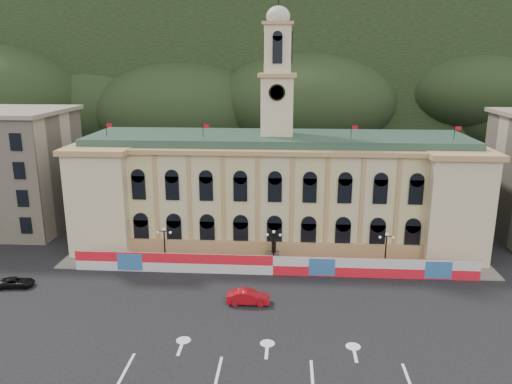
# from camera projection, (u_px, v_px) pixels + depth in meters

# --- Properties ---
(ground) EXTENTS (260.00, 260.00, 0.00)m
(ground) POSITION_uv_depth(u_px,v_px,m) (268.00, 340.00, 47.41)
(ground) COLOR black
(ground) RESTS_ON ground
(lane_markings) EXTENTS (26.00, 10.00, 0.02)m
(lane_markings) POSITION_uv_depth(u_px,v_px,m) (265.00, 372.00, 42.59)
(lane_markings) COLOR white
(lane_markings) RESTS_ON ground
(hill_ridge) EXTENTS (230.00, 80.00, 64.00)m
(hill_ridge) POSITION_uv_depth(u_px,v_px,m) (285.00, 80.00, 160.03)
(hill_ridge) COLOR black
(hill_ridge) RESTS_ON ground
(city_hall) EXTENTS (56.20, 17.60, 37.10)m
(city_hall) POSITION_uv_depth(u_px,v_px,m) (276.00, 188.00, 72.04)
(city_hall) COLOR beige
(city_hall) RESTS_ON ground
(side_building_left) EXTENTS (21.00, 17.00, 18.60)m
(side_building_left) POSITION_uv_depth(u_px,v_px,m) (1.00, 169.00, 77.59)
(side_building_left) COLOR #BBAA90
(side_building_left) RESTS_ON ground
(hoarding_fence) EXTENTS (50.00, 0.44, 2.50)m
(hoarding_fence) POSITION_uv_depth(u_px,v_px,m) (273.00, 265.00, 61.61)
(hoarding_fence) COLOR red
(hoarding_fence) RESTS_ON ground
(pavement) EXTENTS (56.00, 5.50, 0.16)m
(pavement) POSITION_uv_depth(u_px,v_px,m) (274.00, 265.00, 64.51)
(pavement) COLOR slate
(pavement) RESTS_ON ground
(statue) EXTENTS (1.40, 1.40, 3.72)m
(statue) POSITION_uv_depth(u_px,v_px,m) (274.00, 257.00, 64.46)
(statue) COLOR #595651
(statue) RESTS_ON ground
(lamp_left) EXTENTS (1.96, 0.44, 5.15)m
(lamp_left) POSITION_uv_depth(u_px,v_px,m) (165.00, 243.00, 63.91)
(lamp_left) COLOR black
(lamp_left) RESTS_ON ground
(lamp_center) EXTENTS (1.96, 0.44, 5.15)m
(lamp_center) POSITION_uv_depth(u_px,v_px,m) (274.00, 246.00, 63.01)
(lamp_center) COLOR black
(lamp_center) RESTS_ON ground
(lamp_right) EXTENTS (1.96, 0.44, 5.15)m
(lamp_right) POSITION_uv_depth(u_px,v_px,m) (386.00, 248.00, 62.12)
(lamp_right) COLOR black
(lamp_right) RESTS_ON ground
(red_sedan) EXTENTS (1.79, 4.77, 1.56)m
(red_sedan) POSITION_uv_depth(u_px,v_px,m) (248.00, 297.00, 54.38)
(red_sedan) COLOR #A60B14
(red_sedan) RESTS_ON ground
(black_suv) EXTENTS (2.96, 4.64, 1.16)m
(black_suv) POSITION_uv_depth(u_px,v_px,m) (16.00, 282.00, 58.44)
(black_suv) COLOR black
(black_suv) RESTS_ON ground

